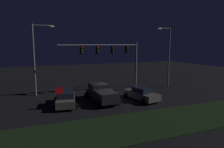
% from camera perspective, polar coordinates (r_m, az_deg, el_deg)
% --- Properties ---
extents(ground_plane, '(80.00, 80.00, 0.00)m').
position_cam_1_polar(ground_plane, '(23.53, -1.08, -6.97)').
color(ground_plane, black).
extents(grass_median, '(24.67, 5.33, 0.10)m').
position_cam_1_polar(grass_median, '(16.49, 9.10, -13.75)').
color(grass_median, black).
rests_on(grass_median, ground_plane).
extents(pickup_truck, '(2.98, 5.46, 1.80)m').
position_cam_1_polar(pickup_truck, '(22.34, -3.03, -5.17)').
color(pickup_truck, black).
rests_on(pickup_truck, ground_plane).
extents(car_sedan, '(3.05, 4.67, 1.51)m').
position_cam_1_polar(car_sedan, '(23.04, 8.26, -5.48)').
color(car_sedan, '#514C47').
rests_on(car_sedan, ground_plane).
extents(car_sedan_far, '(2.95, 4.64, 1.51)m').
position_cam_1_polar(car_sedan_far, '(21.29, -12.85, -6.78)').
color(car_sedan_far, '#514C47').
rests_on(car_sedan_far, ground_plane).
extents(traffic_signal_gantry, '(10.32, 0.56, 6.50)m').
position_cam_1_polar(traffic_signal_gantry, '(25.93, 0.21, 5.74)').
color(traffic_signal_gantry, slate).
rests_on(traffic_signal_gantry, ground_plane).
extents(street_lamp_left, '(2.58, 0.44, 8.57)m').
position_cam_1_polar(street_lamp_left, '(25.98, -20.04, 5.96)').
color(street_lamp_left, slate).
rests_on(street_lamp_left, ground_plane).
extents(street_lamp_right, '(2.30, 0.44, 8.55)m').
position_cam_1_polar(street_lamp_right, '(30.29, 15.09, 6.39)').
color(street_lamp_right, slate).
rests_on(street_lamp_right, ground_plane).
extents(stop_sign, '(0.76, 0.08, 2.23)m').
position_cam_1_polar(stop_sign, '(20.03, -14.60, -5.37)').
color(stop_sign, slate).
rests_on(stop_sign, ground_plane).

